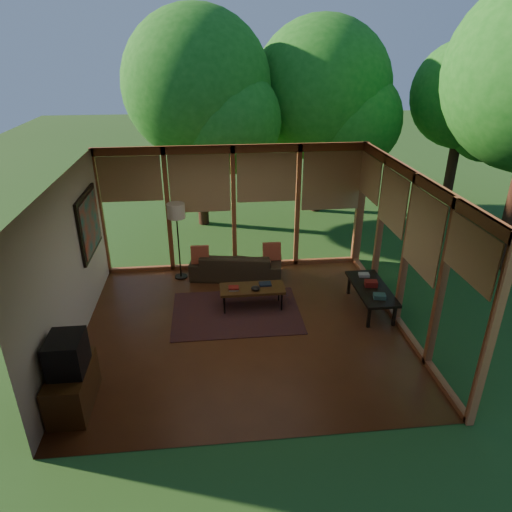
{
  "coord_description": "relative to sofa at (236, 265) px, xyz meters",
  "views": [
    {
      "loc": [
        -0.51,
        -6.69,
        4.52
      ],
      "look_at": [
        0.28,
        0.7,
        1.07
      ],
      "focal_mm": 32.0,
      "sensor_mm": 36.0,
      "label": 1
    }
  ],
  "objects": [
    {
      "name": "floor_lamp",
      "position": [
        -1.18,
        0.09,
        1.13
      ],
      "size": [
        0.36,
        0.36,
        1.65
      ],
      "color": "black",
      "rests_on": "floor"
    },
    {
      "name": "rug",
      "position": [
        -0.1,
        -1.46,
        -0.27
      ],
      "size": [
        2.35,
        1.66,
        0.01
      ],
      "primitive_type": "cube",
      "color": "maroon",
      "rests_on": "floor"
    },
    {
      "name": "coffee_table",
      "position": [
        0.21,
        -1.3,
        0.11
      ],
      "size": [
        1.2,
        0.5,
        0.43
      ],
      "color": "#523216",
      "rests_on": "floor"
    },
    {
      "name": "ct_bowl",
      "position": [
        0.26,
        -1.4,
        0.18
      ],
      "size": [
        0.16,
        0.16,
        0.07
      ],
      "primitive_type": "ellipsoid",
      "color": "black",
      "rests_on": "coffee_table"
    },
    {
      "name": "pillow_right",
      "position": [
        0.75,
        -0.05,
        0.29
      ],
      "size": [
        0.37,
        0.2,
        0.39
      ],
      "primitive_type": "cube",
      "rotation": [
        -0.21,
        0.0,
        0.0
      ],
      "color": "maroon",
      "rests_on": "sofa"
    },
    {
      "name": "console_book_b",
      "position": [
        2.4,
        -1.53,
        0.23
      ],
      "size": [
        0.25,
        0.2,
        0.1
      ],
      "primitive_type": "cube",
      "rotation": [
        0.0,
        0.0,
        -0.18
      ],
      "color": "maroon",
      "rests_on": "side_console"
    },
    {
      "name": "ct_book_side",
      "position": [
        0.46,
        -1.22,
        0.16
      ],
      "size": [
        0.23,
        0.17,
        0.03
      ],
      "primitive_type": "cube",
      "rotation": [
        0.0,
        0.0,
        0.02
      ],
      "color": "black",
      "rests_on": "coffee_table"
    },
    {
      "name": "console_book_c",
      "position": [
        2.4,
        -1.13,
        0.2
      ],
      "size": [
        0.21,
        0.16,
        0.05
      ],
      "primitive_type": "cube",
      "rotation": [
        0.0,
        0.0,
        -0.11
      ],
      "color": "#B0A9A0",
      "rests_on": "side_console"
    },
    {
      "name": "media_cabinet",
      "position": [
        -2.47,
        -3.6,
        0.02
      ],
      "size": [
        0.5,
        1.0,
        0.6
      ],
      "primitive_type": "cube",
      "color": "#523216",
      "rests_on": "floor"
    },
    {
      "name": "console_book_a",
      "position": [
        2.4,
        -1.98,
        0.21
      ],
      "size": [
        0.24,
        0.19,
        0.08
      ],
      "primitive_type": "cube",
      "rotation": [
        0.0,
        0.0,
        -0.21
      ],
      "color": "#325850",
      "rests_on": "side_console"
    },
    {
      "name": "wall_painting",
      "position": [
        -2.71,
        -0.6,
        1.27
      ],
      "size": [
        0.06,
        1.35,
        1.15
      ],
      "color": "black",
      "rests_on": "wall_left"
    },
    {
      "name": "television",
      "position": [
        -2.45,
        -3.6,
        0.57
      ],
      "size": [
        0.45,
        0.55,
        0.5
      ],
      "primitive_type": "cube",
      "color": "black",
      "rests_on": "media_cabinet"
    },
    {
      "name": "pillow_left",
      "position": [
        -0.75,
        -0.05,
        0.29
      ],
      "size": [
        0.37,
        0.2,
        0.39
      ],
      "primitive_type": "cube",
      "rotation": [
        -0.21,
        0.0,
        0.0
      ],
      "color": "maroon",
      "rests_on": "sofa"
    },
    {
      "name": "tree_ne",
      "position": [
        2.65,
        4.16,
        3.12
      ],
      "size": [
        3.77,
        3.77,
        5.3
      ],
      "color": "#392015",
      "rests_on": "ground"
    },
    {
      "name": "tree_nw",
      "position": [
        -0.68,
        3.37,
        3.32
      ],
      "size": [
        3.69,
        3.69,
        5.45
      ],
      "color": "#392015",
      "rests_on": "ground"
    },
    {
      "name": "wall_front",
      "position": [
        0.0,
        -4.5,
        1.07
      ],
      "size": [
        5.5,
        0.04,
        2.7
      ],
      "primitive_type": "cube",
      "color": "silver",
      "rests_on": "ground"
    },
    {
      "name": "sofa",
      "position": [
        0.0,
        0.0,
        0.0
      ],
      "size": [
        2.01,
        1.07,
        0.56
      ],
      "primitive_type": "imported",
      "rotation": [
        0.0,
        0.0,
        2.97
      ],
      "color": "#392C1C",
      "rests_on": "floor"
    },
    {
      "name": "ct_book_upper",
      "position": [
        -0.14,
        -1.35,
        0.19
      ],
      "size": [
        0.19,
        0.15,
        0.03
      ],
      "primitive_type": "cube",
      "rotation": [
        0.0,
        0.0,
        -0.03
      ],
      "color": "maroon",
      "rests_on": "coffee_table"
    },
    {
      "name": "side_console",
      "position": [
        2.4,
        -1.58,
        0.13
      ],
      "size": [
        0.6,
        1.4,
        0.46
      ],
      "color": "black",
      "rests_on": "floor"
    },
    {
      "name": "window_wall_back",
      "position": [
        0.0,
        0.5,
        1.07
      ],
      "size": [
        5.5,
        0.12,
        2.7
      ],
      "primitive_type": "cube",
      "color": "#A35932",
      "rests_on": "ground"
    },
    {
      "name": "ceiling",
      "position": [
        0.0,
        -2.0,
        2.42
      ],
      "size": [
        5.5,
        5.5,
        0.0
      ],
      "primitive_type": "plane",
      "rotation": [
        3.14,
        0.0,
        0.0
      ],
      "color": "white",
      "rests_on": "ground"
    },
    {
      "name": "tree_far",
      "position": [
        6.36,
        3.42,
        3.02
      ],
      "size": [
        2.83,
        2.83,
        4.73
      ],
      "color": "#392015",
      "rests_on": "ground"
    },
    {
      "name": "floor",
      "position": [
        0.0,
        -2.0,
        -0.28
      ],
      "size": [
        5.5,
        5.5,
        0.0
      ],
      "primitive_type": "plane",
      "color": "#5F3119",
      "rests_on": "ground"
    },
    {
      "name": "exterior_lawn",
      "position": [
        8.0,
        6.0,
        -0.29
      ],
      "size": [
        40.0,
        40.0,
        0.0
      ],
      "primitive_type": "plane",
      "color": "#27521E",
      "rests_on": "ground"
    },
    {
      "name": "wall_left",
      "position": [
        -2.75,
        -2.0,
        1.07
      ],
      "size": [
        0.04,
        5.0,
        2.7
      ],
      "primitive_type": "cube",
      "color": "silver",
      "rests_on": "ground"
    },
    {
      "name": "window_wall_right",
      "position": [
        2.75,
        -2.0,
        1.07
      ],
      "size": [
        0.12,
        5.0,
        2.7
      ],
      "primitive_type": "cube",
      "color": "#A35932",
      "rests_on": "ground"
    },
    {
      "name": "ct_book_lower",
      "position": [
        -0.14,
        -1.35,
        0.16
      ],
      "size": [
        0.18,
        0.14,
        0.03
      ],
      "primitive_type": "cube",
      "rotation": [
        0.0,
        0.0,
        0.03
      ],
      "color": "#B0A9A0",
      "rests_on": "coffee_table"
    }
  ]
}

